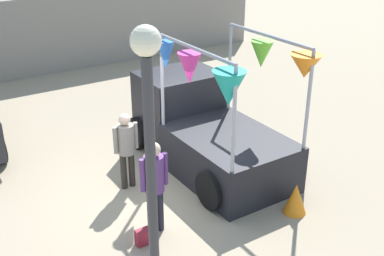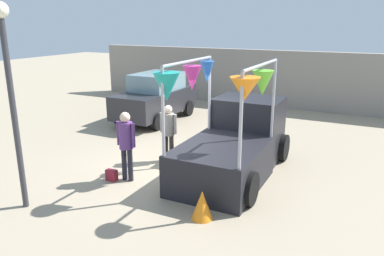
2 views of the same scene
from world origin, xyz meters
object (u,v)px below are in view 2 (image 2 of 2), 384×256
vendor_truck (235,139)px  person_customer (126,140)px  handbag (112,175)px  parked_car (156,97)px  folded_kite_bundle_tangerine (202,205)px  street_lamp (9,81)px  person_vendor (168,128)px

vendor_truck → person_customer: 2.83m
person_customer → handbag: 1.01m
vendor_truck → parked_car: 5.98m
folded_kite_bundle_tangerine → parked_car: bearing=128.2°
handbag → street_lamp: 3.32m
person_customer → street_lamp: size_ratio=0.42×
person_customer → street_lamp: street_lamp is taller
person_customer → folded_kite_bundle_tangerine: bearing=-20.1°
handbag → folded_kite_bundle_tangerine: (2.83, -0.71, 0.16)m
parked_car → person_vendor: size_ratio=2.46×
vendor_truck → parked_car: bearing=142.1°
person_customer → folded_kite_bundle_tangerine: size_ratio=2.93×
handbag → street_lamp: size_ratio=0.07×
person_customer → folded_kite_bundle_tangerine: 2.75m
handbag → folded_kite_bundle_tangerine: size_ratio=0.47×
parked_car → person_vendor: (2.79, -3.83, 0.03)m
person_vendor → handbag: (-0.60, -1.83, -0.84)m
street_lamp → folded_kite_bundle_tangerine: street_lamp is taller
person_vendor → handbag: 2.10m
person_vendor → street_lamp: bearing=-110.5°
person_vendor → street_lamp: size_ratio=0.39×
vendor_truck → person_vendor: vendor_truck is taller
person_customer → parked_car: bearing=114.9°
person_customer → folded_kite_bundle_tangerine: person_customer is taller
handbag → parked_car: bearing=111.1°
parked_car → person_vendor: bearing=-53.9°
parked_car → person_customer: size_ratio=2.28×
vendor_truck → parked_car: size_ratio=1.03×
parked_car → folded_kite_bundle_tangerine: parked_car is taller
folded_kite_bundle_tangerine → person_customer: bearing=159.9°
folded_kite_bundle_tangerine → vendor_truck: bearing=96.2°
person_customer → person_vendor: person_customer is taller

